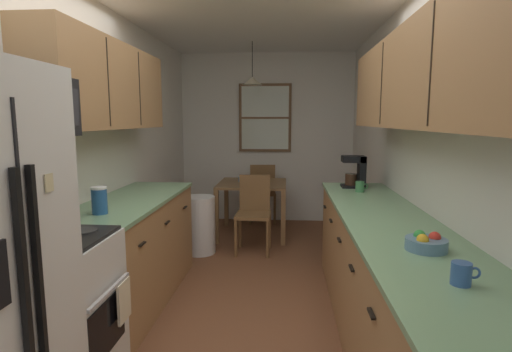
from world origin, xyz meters
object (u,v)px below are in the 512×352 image
Objects in this scene: table_serving_bowl at (245,179)px; storage_canister at (99,200)px; dining_chair_near at (254,210)px; mug_by_coffeemaker at (360,187)px; dining_table at (252,190)px; trash_bin at (200,225)px; mug_spare at (462,274)px; microwave_over_range at (15,106)px; coffee_maker at (356,171)px; dining_chair_far at (262,190)px; stove_range at (51,316)px; fruit_bowl at (426,243)px.

storage_canister is at bearing -105.29° from table_serving_bowl.
mug_by_coffeemaker is at bearing -41.86° from dining_chair_near.
trash_bin is (-0.55, -0.79, -0.28)m from dining_table.
trash_bin is 5.82× the size of mug_spare.
microwave_over_range reaches higher than mug_spare.
table_serving_bowl is (-1.25, 1.43, -0.31)m from coffee_maker.
dining_chair_far is at bearing 65.85° from trash_bin.
stove_range reaches higher than dining_table.
table_serving_bowl is at bearing 63.32° from trash_bin.
fruit_bowl is at bearing -67.22° from dining_chair_near.
coffee_maker is at bearing -33.39° from dining_chair_near.
fruit_bowl is at bearing -70.30° from dining_table.
mug_spare is (2.00, -0.42, 0.47)m from stove_range.
stove_range reaches higher than mug_by_coffeemaker.
table_serving_bowl is (-0.12, 0.08, 0.14)m from dining_table.
coffee_maker reaches higher than fruit_bowl.
dining_table is at bearing -35.46° from table_serving_bowl.
microwave_over_range is (-0.11, 0.00, 1.15)m from stove_range.
trash_bin is 3.41m from mug_spare.
microwave_over_range reaches higher than stove_range.
storage_canister is (-0.95, -3.26, 0.50)m from dining_chair_far.
fruit_bowl is (1.71, -2.46, 0.60)m from trash_bin.
dining_chair_near is (0.92, 2.61, 0.03)m from stove_range.
mug_by_coffeemaker is at bearing 91.23° from fruit_bowl.
trash_bin is (-0.62, -0.13, -0.16)m from dining_chair_near.
trash_bin is at bearing 83.21° from stove_range.
storage_canister is (-0.01, 0.65, 0.52)m from stove_range.
dining_table is 1.00m from trash_bin.
storage_canister is 2.35m from coffee_maker.
mug_spare is (1.71, -2.89, 0.61)m from trash_bin.
fruit_bowl is (1.07, -3.90, 0.44)m from dining_chair_far.
trash_bin is 1.96m from mug_by_coffeemaker.
dining_table is 4.36× the size of fruit_bowl.
storage_canister is 2.11m from fruit_bowl.
coffee_maker reaches higher than table_serving_bowl.
table_serving_bowl is (0.84, 3.34, -0.87)m from microwave_over_range.
mug_by_coffeemaker is (1.05, -0.94, 0.45)m from dining_chair_near.
mug_by_coffeemaker is 0.68× the size of table_serving_bowl.
stove_range is 4.02m from dining_chair_far.
dining_table is at bearing 96.38° from dining_chair_near.
trash_bin is at bearing -125.05° from dining_table.
table_serving_bowl is (0.44, 0.87, 0.42)m from trash_bin.
storage_canister is (-0.92, -1.96, 0.50)m from dining_chair_near.
dining_table is (0.96, 3.26, -1.01)m from microwave_over_range.
dining_table is at bearing 125.22° from mug_by_coffeemaker.
mug_spare is at bearing -90.93° from fruit_bowl.
mug_by_coffeemaker is at bearing -65.32° from dining_chair_far.
storage_canister is (-0.85, -2.61, 0.38)m from dining_table.
microwave_over_range is 0.94× the size of trash_bin.
fruit_bowl reaches higher than dining_chair_far.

